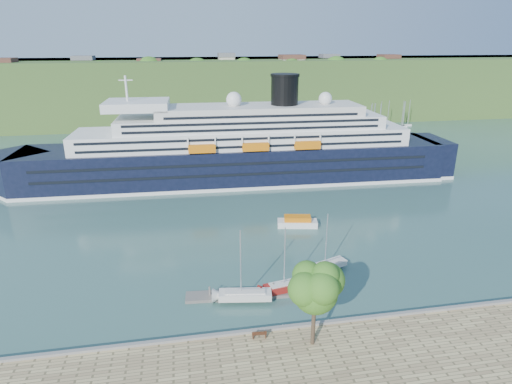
% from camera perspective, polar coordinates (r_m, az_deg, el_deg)
% --- Properties ---
extents(ground, '(400.00, 400.00, 0.00)m').
position_cam_1_polar(ground, '(50.96, 3.76, -18.44)').
color(ground, '#2F534B').
rests_on(ground, ground).
extents(far_hillside, '(400.00, 50.00, 24.00)m').
position_cam_1_polar(far_hillside, '(185.12, -7.23, 13.46)').
color(far_hillside, '#355421').
rests_on(far_hillside, ground).
extents(quay_coping, '(220.00, 0.50, 0.30)m').
position_cam_1_polar(quay_coping, '(50.10, 3.85, -17.54)').
color(quay_coping, slate).
rests_on(quay_coping, promenade).
extents(cruise_ship, '(109.24, 19.41, 24.43)m').
position_cam_1_polar(cruise_ship, '(98.13, -2.89, 8.33)').
color(cruise_ship, black).
rests_on(cruise_ship, ground).
extents(park_bench, '(1.69, 0.81, 1.05)m').
position_cam_1_polar(park_bench, '(48.54, 0.43, -18.33)').
color(park_bench, '#462514').
rests_on(park_bench, promenade).
extents(promenade_tree, '(6.29, 6.29, 10.42)m').
position_cam_1_polar(promenade_tree, '(45.45, 7.82, -14.22)').
color(promenade_tree, '#2B5E18').
rests_on(promenade_tree, promenade).
extents(floating_pontoon, '(18.70, 3.70, 0.41)m').
position_cam_1_polar(floating_pontoon, '(57.22, 0.21, -13.39)').
color(floating_pontoon, '#68645C').
rests_on(floating_pontoon, ground).
extents(sailboat_white_near, '(7.58, 3.14, 9.51)m').
position_cam_1_polar(sailboat_white_near, '(53.60, -1.49, -10.17)').
color(sailboat_white_near, silver).
rests_on(sailboat_white_near, ground).
extents(sailboat_red, '(7.18, 3.20, 8.97)m').
position_cam_1_polar(sailboat_red, '(55.78, 4.28, -9.27)').
color(sailboat_red, maroon).
rests_on(sailboat_red, ground).
extents(sailboat_white_far, '(6.84, 3.95, 8.54)m').
position_cam_1_polar(sailboat_white_far, '(61.47, 9.66, -6.85)').
color(sailboat_white_far, silver).
rests_on(sailboat_white_far, ground).
extents(tender_launch, '(7.43, 3.75, 1.96)m').
position_cam_1_polar(tender_launch, '(76.49, 5.54, -3.90)').
color(tender_launch, orange).
rests_on(tender_launch, ground).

